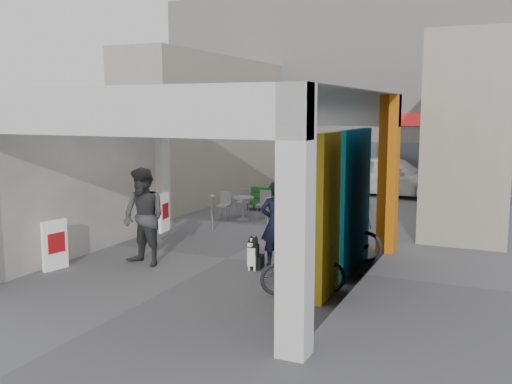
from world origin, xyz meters
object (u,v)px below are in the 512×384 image
at_px(man_elderly, 356,216).
at_px(bicycle_rear, 303,270).
at_px(man_back_turned, 144,217).
at_px(white_van, 391,176).
at_px(bicycle_front, 337,235).
at_px(border_collie, 254,255).
at_px(produce_stand, 264,201).
at_px(cafe_set, 243,208).
at_px(man_with_dog, 276,223).
at_px(man_crates, 323,178).

xyz_separation_m(man_elderly, bicycle_rear, (0.05, -3.78, -0.28)).
height_order(man_back_turned, man_elderly, man_back_turned).
height_order(bicycle_rear, white_van, white_van).
bearing_deg(bicycle_front, border_collie, 139.49).
distance_m(border_collie, man_back_turned, 2.39).
bearing_deg(produce_stand, man_back_turned, -103.85).
relative_size(cafe_set, man_back_turned, 0.66).
relative_size(man_elderly, bicycle_rear, 0.98).
bearing_deg(man_with_dog, man_crates, -103.01).
bearing_deg(man_elderly, bicycle_rear, -113.45).
xyz_separation_m(cafe_set, man_elderly, (3.91, -2.21, 0.44)).
distance_m(cafe_set, bicycle_rear, 7.18).
xyz_separation_m(cafe_set, bicycle_rear, (3.96, -5.99, 0.16)).
relative_size(man_back_turned, bicycle_rear, 1.34).
bearing_deg(cafe_set, bicycle_front, -41.88).
bearing_deg(man_with_dog, cafe_set, -81.53).
distance_m(produce_stand, white_van, 5.59).
height_order(produce_stand, white_van, white_van).
height_order(produce_stand, border_collie, produce_stand).
relative_size(cafe_set, white_van, 0.30).
xyz_separation_m(produce_stand, man_elderly, (3.89, -3.70, 0.44)).
xyz_separation_m(border_collie, man_with_dog, (0.31, 0.40, 0.60)).
distance_m(border_collie, bicycle_rear, 1.83).
height_order(man_crates, bicycle_rear, man_crates).
height_order(bicycle_front, bicycle_rear, bicycle_front).
bearing_deg(bicycle_rear, man_elderly, -28.51).
relative_size(cafe_set, border_collie, 1.89).
height_order(produce_stand, bicycle_rear, bicycle_rear).
xyz_separation_m(man_elderly, white_van, (-0.75, 8.31, 0.02)).
xyz_separation_m(cafe_set, man_crates, (1.23, 3.83, 0.54)).
xyz_separation_m(man_with_dog, man_crates, (-1.61, 8.29, -0.06)).
bearing_deg(bicycle_rear, border_collie, 22.38).
height_order(produce_stand, man_elderly, man_elderly).
relative_size(man_with_dog, man_elderly, 1.21).
bearing_deg(man_elderly, produce_stand, 112.19).
height_order(man_elderly, bicycle_front, man_elderly).
bearing_deg(white_van, bicycle_rear, -171.07).
relative_size(cafe_set, man_elderly, 0.92).
bearing_deg(man_back_turned, cafe_set, 106.52).
relative_size(border_collie, man_crates, 0.43).
bearing_deg(white_van, man_back_turned, 171.55).
bearing_deg(man_back_turned, man_elderly, 55.66).
bearing_deg(border_collie, man_crates, 89.69).
relative_size(man_elderly, man_crates, 0.88).
bearing_deg(bicycle_front, man_elderly, -3.78).
distance_m(man_with_dog, bicycle_rear, 1.95).
bearing_deg(man_elderly, white_van, 70.99).
bearing_deg(man_elderly, man_crates, 89.76).
distance_m(man_with_dog, bicycle_front, 1.47).
bearing_deg(border_collie, man_elderly, 53.74).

